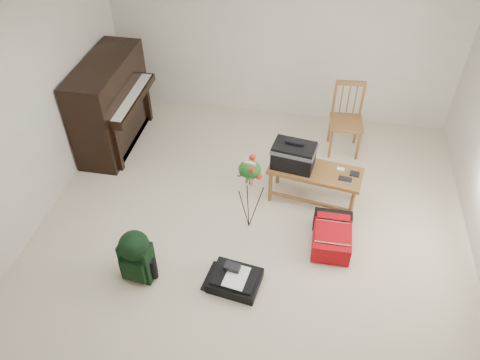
% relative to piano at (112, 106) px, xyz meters
% --- Properties ---
extents(floor, '(5.00, 5.50, 0.01)m').
position_rel_piano_xyz_m(floor, '(2.19, -1.60, -0.60)').
color(floor, beige).
rests_on(floor, ground).
extents(ceiling, '(5.00, 5.50, 0.01)m').
position_rel_piano_xyz_m(ceiling, '(2.19, -1.60, 1.90)').
color(ceiling, white).
rests_on(ceiling, wall_back).
extents(wall_back, '(5.00, 0.04, 2.50)m').
position_rel_piano_xyz_m(wall_back, '(2.19, 1.15, 0.65)').
color(wall_back, beige).
rests_on(wall_back, floor).
extents(wall_left, '(0.04, 5.50, 2.50)m').
position_rel_piano_xyz_m(wall_left, '(-0.31, -1.60, 0.65)').
color(wall_left, beige).
rests_on(wall_left, floor).
extents(piano, '(0.71, 1.50, 1.25)m').
position_rel_piano_xyz_m(piano, '(0.00, 0.00, 0.00)').
color(piano, black).
rests_on(piano, floor).
extents(bench, '(1.16, 0.61, 0.85)m').
position_rel_piano_xyz_m(bench, '(2.66, -0.75, 0.00)').
color(bench, brown).
rests_on(bench, floor).
extents(dining_chair, '(0.46, 0.46, 1.00)m').
position_rel_piano_xyz_m(dining_chair, '(3.20, 0.40, -0.11)').
color(dining_chair, brown).
rests_on(dining_chair, floor).
extents(red_suitcase, '(0.43, 0.62, 0.27)m').
position_rel_piano_xyz_m(red_suitcase, '(3.11, -1.39, -0.46)').
color(red_suitcase, '#B90710').
rests_on(red_suitcase, floor).
extents(black_duffel, '(0.57, 0.48, 0.22)m').
position_rel_piano_xyz_m(black_duffel, '(2.14, -2.17, -0.52)').
color(black_duffel, black).
rests_on(black_duffel, floor).
extents(green_backpack, '(0.35, 0.32, 0.65)m').
position_rel_piano_xyz_m(green_backpack, '(1.12, -2.24, -0.24)').
color(green_backpack, black).
rests_on(green_backpack, floor).
extents(flower_stand, '(0.36, 0.36, 1.02)m').
position_rel_piano_xyz_m(flower_stand, '(2.14, -1.32, -0.10)').
color(flower_stand, black).
rests_on(flower_stand, floor).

